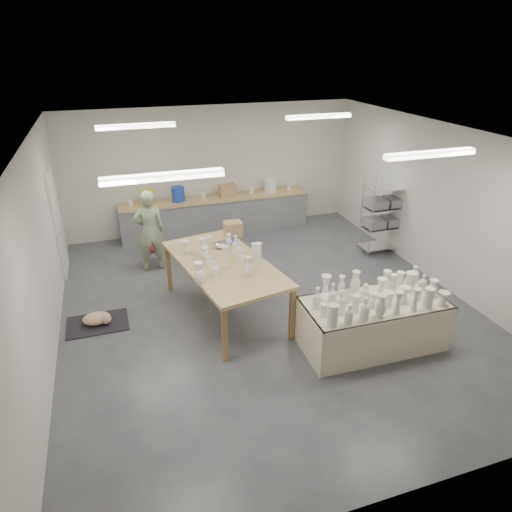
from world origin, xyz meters
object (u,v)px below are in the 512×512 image
object	(u,v)px
work_table	(224,260)
red_stool	(151,250)
drying_table	(373,321)
potter	(150,231)

from	to	relation	value
work_table	red_stool	bearing A→B (deg)	103.35
drying_table	potter	world-z (taller)	potter
drying_table	work_table	distance (m)	2.60
potter	work_table	bearing A→B (deg)	114.43
work_table	red_stool	world-z (taller)	work_table
potter	red_stool	world-z (taller)	potter
drying_table	red_stool	xyz separation A→B (m)	(-2.92, 4.02, -0.13)
drying_table	red_stool	bearing A→B (deg)	127.21
potter	red_stool	xyz separation A→B (m)	(0.00, 0.27, -0.54)
drying_table	potter	size ratio (longest dim) A/B	1.30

